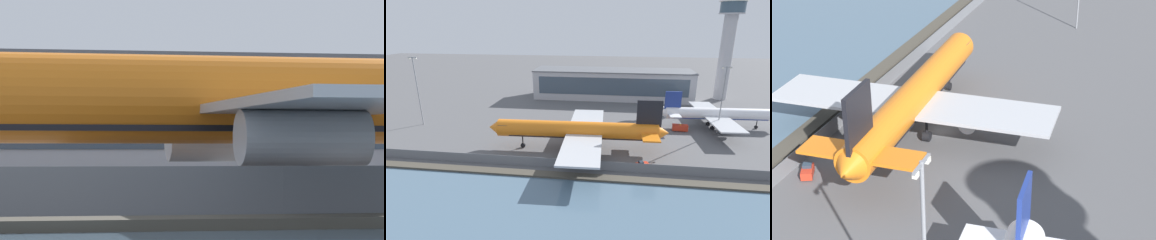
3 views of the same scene
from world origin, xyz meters
The scene contains 5 objects.
ground_plane centered at (0.00, 0.00, 0.00)m, with size 500.00×500.00×0.00m, color #565659.
shoreline_seawall centered at (0.00, -20.50, 0.25)m, with size 320.00×3.00×0.50m.
perimeter_fence centered at (0.00, -16.00, 1.31)m, with size 280.00×0.10×2.61m.
cargo_jet_orange centered at (1.19, -3.73, 6.09)m, with size 53.55×45.69×15.94m.
baggage_tug centered at (19.17, -13.02, 0.81)m, with size 3.58×2.78×1.80m.
Camera 3 is at (86.27, 33.50, 47.96)m, focal length 60.00 mm.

